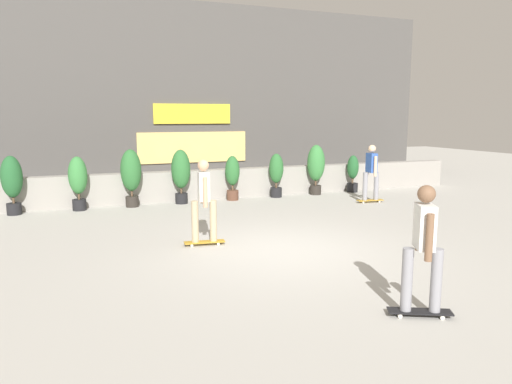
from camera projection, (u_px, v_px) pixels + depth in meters
name	position (u px, v px, depth m)	size (l,w,h in m)	color
ground_plane	(285.00, 250.00, 9.05)	(48.00, 48.00, 0.00)	#B2AFA8
planter_wall	(202.00, 185.00, 14.50)	(18.00, 0.40, 0.90)	gray
building_backdrop	(173.00, 96.00, 17.73)	(20.00, 2.08, 6.50)	#4C4947
potted_plant_0	(12.00, 181.00, 12.17)	(0.53, 0.53, 1.53)	black
potted_plant_1	(78.00, 179.00, 12.74)	(0.49, 0.49, 1.46)	black
potted_plant_2	(131.00, 173.00, 13.23)	(0.57, 0.57, 1.62)	#2D2823
potted_plant_3	(181.00, 172.00, 13.74)	(0.55, 0.55, 1.57)	black
potted_plant_4	(232.00, 175.00, 14.33)	(0.44, 0.44, 1.34)	brown
potted_plant_5	(276.00, 173.00, 14.84)	(0.45, 0.45, 1.37)	black
potted_plant_6	(316.00, 165.00, 15.32)	(0.57, 0.57, 1.61)	#2D2823
potted_plant_7	(353.00, 172.00, 15.86)	(0.38, 0.38, 1.23)	black
skater_by_wall_left	(204.00, 198.00, 9.26)	(0.82, 0.56, 1.70)	#BF8C26
skater_by_wall_right	(371.00, 171.00, 13.89)	(0.82, 0.56, 1.70)	#BF8C26
skater_far_left	(424.00, 245.00, 5.92)	(0.81, 0.54, 1.70)	black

